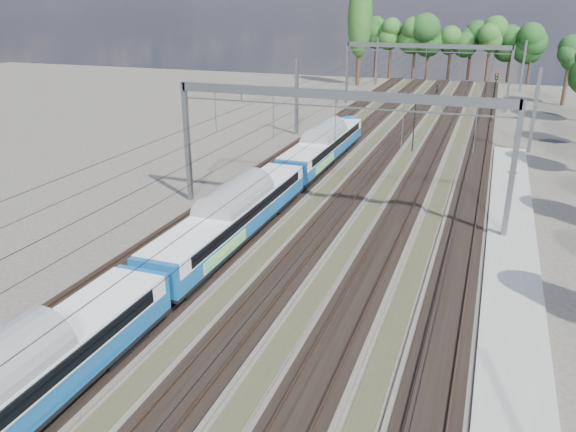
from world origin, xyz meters
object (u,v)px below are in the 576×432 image
(signal_near, at_px, (415,117))
(signal_far, at_px, (495,92))
(emu_train, at_px, (233,211))
(worker, at_px, (437,90))

(signal_near, xyz_separation_m, signal_far, (7.27, 18.49, 0.37))
(signal_near, height_order, signal_far, signal_far)
(emu_train, relative_size, signal_near, 10.36)
(emu_train, distance_m, signal_far, 48.76)
(worker, xyz_separation_m, signal_near, (1.83, -40.04, 2.69))
(emu_train, relative_size, worker, 33.59)
(worker, distance_m, signal_near, 40.17)
(worker, distance_m, signal_far, 23.59)
(worker, height_order, signal_near, signal_near)
(emu_train, relative_size, signal_far, 9.40)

